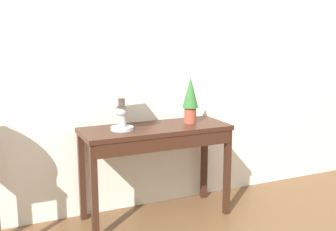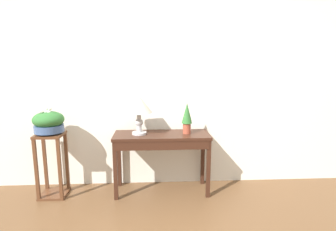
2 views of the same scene
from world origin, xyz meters
name	(u,v)px [view 1 (image 1 of 2)]	position (x,y,z in m)	size (l,w,h in m)	color
back_wall_with_art	(135,37)	(0.00, 1.37, 1.40)	(9.00, 0.10, 2.80)	silver
console_table	(157,141)	(0.04, 1.03, 0.63)	(1.14, 0.44, 0.73)	#381E14
table_lamp	(121,84)	(-0.22, 1.06, 1.07)	(0.31, 0.31, 0.47)	#B7B7BC
potted_plant_on_console	(190,98)	(0.35, 1.07, 0.94)	(0.12, 0.12, 0.37)	#9E4733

